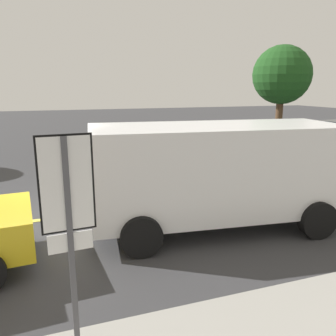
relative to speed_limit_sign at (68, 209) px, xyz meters
name	(u,v)px	position (x,y,z in m)	size (l,w,h in m)	color
ground_plane	(38,221)	(-0.49, 4.50, -1.76)	(80.00, 80.00, 0.00)	#38383A
lane_marking_centre	(164,206)	(2.51, 4.50, -1.76)	(28.00, 0.16, 0.01)	#E0D14C
speed_limit_sign	(68,209)	(0.00, 0.00, 0.00)	(0.54, 0.06, 2.52)	#4C4C51
white_van	(216,170)	(3.14, 2.90, -0.50)	(5.39, 2.74, 2.20)	white
tree_left_verge	(282,75)	(11.62, 12.20, 1.78)	(3.03, 3.03, 5.09)	#513823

